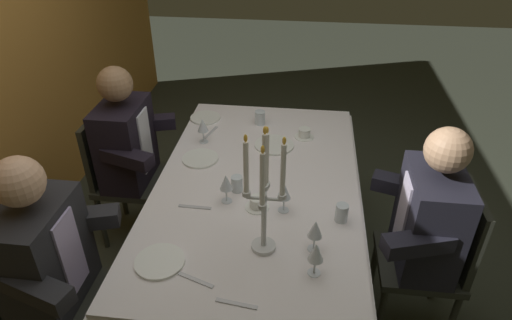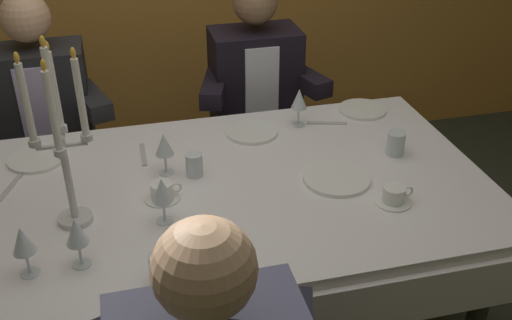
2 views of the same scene
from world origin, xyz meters
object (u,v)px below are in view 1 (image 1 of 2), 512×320
at_px(dinner_plate_3, 160,261).
at_px(water_tumbler_0, 237,184).
at_px(coffee_cup_1, 257,203).
at_px(wine_glass_0, 315,230).
at_px(water_tumbler_1, 260,118).
at_px(seated_diner_1, 431,219).
at_px(candelabra, 264,195).
at_px(water_tumbler_2, 342,213).
at_px(dinner_plate_0, 205,118).
at_px(dinner_plate_2, 200,159).
at_px(wine_glass_4, 316,253).
at_px(wine_glass_1, 226,183).
at_px(dinner_plate_1, 274,145).
at_px(seated_diner_0, 43,254).
at_px(wine_glass_3, 203,126).
at_px(seated_diner_2, 125,143).
at_px(coffee_cup_0, 304,133).
at_px(wine_glass_2, 284,192).
at_px(dining_table, 257,200).

bearing_deg(dinner_plate_3, water_tumbler_0, -23.95).
bearing_deg(water_tumbler_0, coffee_cup_1, -136.35).
height_order(wine_glass_0, water_tumbler_1, wine_glass_0).
bearing_deg(seated_diner_1, candelabra, 110.83).
bearing_deg(coffee_cup_1, water_tumbler_2, -96.93).
bearing_deg(dinner_plate_0, dinner_plate_3, -175.81).
xyz_separation_m(dinner_plate_2, wine_glass_4, (-0.82, -0.68, 0.11)).
height_order(wine_glass_0, wine_glass_1, same).
relative_size(dinner_plate_1, seated_diner_0, 0.20).
distance_m(wine_glass_3, seated_diner_2, 0.52).
bearing_deg(seated_diner_0, seated_diner_1, -75.44).
bearing_deg(seated_diner_0, water_tumbler_1, -31.34).
relative_size(dinner_plate_0, coffee_cup_0, 1.57).
bearing_deg(wine_glass_2, candelabra, 165.86).
bearing_deg(candelabra, wine_glass_3, 27.88).
xyz_separation_m(water_tumbler_0, seated_diner_2, (0.42, 0.79, -0.05)).
bearing_deg(seated_diner_2, wine_glass_2, -118.12).
bearing_deg(candelabra, water_tumbler_0, 24.19).
bearing_deg(dinner_plate_3, seated_diner_2, 28.62).
bearing_deg(dinner_plate_1, water_tumbler_1, 23.32).
bearing_deg(dinner_plate_2, water_tumbler_0, -136.42).
bearing_deg(dinner_plate_3, coffee_cup_1, -40.79).
relative_size(candelabra, water_tumbler_0, 7.13).
xyz_separation_m(coffee_cup_1, seated_diner_2, (0.55, 0.91, -0.03)).
relative_size(dinner_plate_0, coffee_cup_1, 1.57).
height_order(wine_glass_3, water_tumbler_0, wine_glass_3).
bearing_deg(coffee_cup_0, dinner_plate_3, 153.69).
xyz_separation_m(dinner_plate_2, dinner_plate_3, (-0.84, -0.01, 0.00)).
relative_size(water_tumbler_2, seated_diner_1, 0.08).
bearing_deg(dinner_plate_3, dining_table, -28.18).
bearing_deg(water_tumbler_1, water_tumbler_2, -151.97).
xyz_separation_m(water_tumbler_0, seated_diner_1, (-0.12, -0.98, -0.05)).
distance_m(dining_table, seated_diner_1, 0.92).
bearing_deg(coffee_cup_1, coffee_cup_0, -15.80).
bearing_deg(wine_glass_0, candelabra, 94.90).
distance_m(wine_glass_1, seated_diner_2, 0.92).
distance_m(wine_glass_4, water_tumbler_2, 0.39).
height_order(dinner_plate_3, wine_glass_4, wine_glass_4).
bearing_deg(wine_glass_0, dinner_plate_3, 104.00).
bearing_deg(water_tumbler_2, wine_glass_2, 81.47).
xyz_separation_m(wine_glass_4, water_tumbler_1, (1.32, 0.38, -0.07)).
xyz_separation_m(coffee_cup_0, seated_diner_2, (-0.21, 1.13, -0.03)).
bearing_deg(dinner_plate_2, seated_diner_1, -107.55).
xyz_separation_m(water_tumbler_0, coffee_cup_0, (0.63, -0.34, -0.02)).
xyz_separation_m(dining_table, wine_glass_0, (-0.48, -0.32, 0.24)).
relative_size(wine_glass_3, seated_diner_2, 0.13).
distance_m(wine_glass_4, coffee_cup_1, 0.51).
distance_m(wine_glass_3, seated_diner_1, 1.41).
xyz_separation_m(dinner_plate_3, seated_diner_0, (-0.01, 0.54, -0.01)).
xyz_separation_m(dining_table, water_tumbler_1, (0.69, 0.06, 0.16)).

